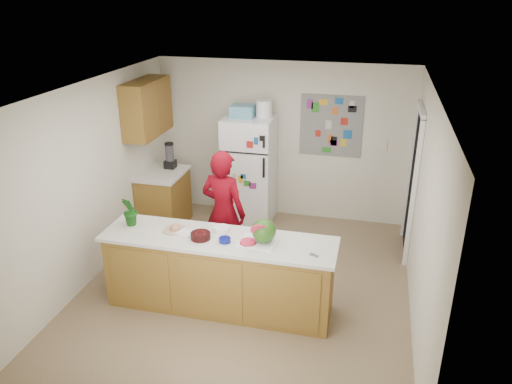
% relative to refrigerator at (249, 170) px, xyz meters
% --- Properties ---
extents(floor, '(4.00, 4.50, 0.02)m').
position_rel_refrigerator_xyz_m(floor, '(0.45, -1.88, -0.86)').
color(floor, brown).
rests_on(floor, ground).
extents(wall_back, '(4.00, 0.02, 2.50)m').
position_rel_refrigerator_xyz_m(wall_back, '(0.45, 0.38, 0.40)').
color(wall_back, beige).
rests_on(wall_back, ground).
extents(wall_left, '(0.02, 4.50, 2.50)m').
position_rel_refrigerator_xyz_m(wall_left, '(-1.56, -1.88, 0.40)').
color(wall_left, beige).
rests_on(wall_left, ground).
extents(wall_right, '(0.02, 4.50, 2.50)m').
position_rel_refrigerator_xyz_m(wall_right, '(2.46, -1.88, 0.40)').
color(wall_right, beige).
rests_on(wall_right, ground).
extents(ceiling, '(4.00, 4.50, 0.02)m').
position_rel_refrigerator_xyz_m(ceiling, '(0.45, -1.88, 1.66)').
color(ceiling, white).
rests_on(ceiling, wall_back).
extents(doorway, '(0.03, 0.85, 2.04)m').
position_rel_refrigerator_xyz_m(doorway, '(2.44, -0.43, 0.17)').
color(doorway, black).
rests_on(doorway, ground).
extents(peninsula_base, '(2.60, 0.62, 0.88)m').
position_rel_refrigerator_xyz_m(peninsula_base, '(0.25, -2.38, -0.41)').
color(peninsula_base, brown).
rests_on(peninsula_base, floor).
extents(peninsula_top, '(2.68, 0.70, 0.04)m').
position_rel_refrigerator_xyz_m(peninsula_top, '(0.25, -2.38, 0.05)').
color(peninsula_top, silver).
rests_on(peninsula_top, peninsula_base).
extents(side_counter_base, '(0.60, 0.80, 0.86)m').
position_rel_refrigerator_xyz_m(side_counter_base, '(-1.24, -0.53, -0.42)').
color(side_counter_base, brown).
rests_on(side_counter_base, floor).
extents(side_counter_top, '(0.64, 0.84, 0.04)m').
position_rel_refrigerator_xyz_m(side_counter_top, '(-1.24, -0.53, 0.03)').
color(side_counter_top, silver).
rests_on(side_counter_top, side_counter_base).
extents(upper_cabinets, '(0.35, 1.00, 0.80)m').
position_rel_refrigerator_xyz_m(upper_cabinets, '(-1.37, -0.58, 1.05)').
color(upper_cabinets, brown).
rests_on(upper_cabinets, wall_left).
extents(refrigerator, '(0.75, 0.70, 1.70)m').
position_rel_refrigerator_xyz_m(refrigerator, '(0.00, 0.00, 0.00)').
color(refrigerator, silver).
rests_on(refrigerator, floor).
extents(fridge_top_bin, '(0.35, 0.28, 0.18)m').
position_rel_refrigerator_xyz_m(fridge_top_bin, '(-0.10, 0.00, 0.94)').
color(fridge_top_bin, '#5999B2').
rests_on(fridge_top_bin, refrigerator).
extents(photo_collage, '(0.95, 0.01, 0.95)m').
position_rel_refrigerator_xyz_m(photo_collage, '(1.20, 0.36, 0.70)').
color(photo_collage, slate).
rests_on(photo_collage, wall_back).
extents(person, '(0.68, 0.52, 1.68)m').
position_rel_refrigerator_xyz_m(person, '(0.06, -1.57, -0.01)').
color(person, '#60030D').
rests_on(person, floor).
extents(blender_appliance, '(0.13, 0.13, 0.38)m').
position_rel_refrigerator_xyz_m(blender_appliance, '(-1.19, -0.31, 0.24)').
color(blender_appliance, black).
rests_on(blender_appliance, side_counter_top).
extents(cutting_board, '(0.45, 0.36, 0.01)m').
position_rel_refrigerator_xyz_m(cutting_board, '(0.72, -2.38, 0.08)').
color(cutting_board, silver).
rests_on(cutting_board, peninsula_top).
extents(watermelon, '(0.27, 0.27, 0.27)m').
position_rel_refrigerator_xyz_m(watermelon, '(0.78, -2.36, 0.22)').
color(watermelon, '#1D520E').
rests_on(watermelon, cutting_board).
extents(watermelon_slice, '(0.17, 0.17, 0.02)m').
position_rel_refrigerator_xyz_m(watermelon_slice, '(0.61, -2.43, 0.09)').
color(watermelon_slice, '#E9373C').
rests_on(watermelon_slice, cutting_board).
extents(cherry_bowl, '(0.29, 0.29, 0.07)m').
position_rel_refrigerator_xyz_m(cherry_bowl, '(0.07, -2.44, 0.11)').
color(cherry_bowl, black).
rests_on(cherry_bowl, peninsula_top).
extents(white_bowl, '(0.22, 0.22, 0.06)m').
position_rel_refrigerator_xyz_m(white_bowl, '(0.24, -2.23, 0.10)').
color(white_bowl, white).
rests_on(white_bowl, peninsula_top).
extents(cobalt_bowl, '(0.14, 0.14, 0.05)m').
position_rel_refrigerator_xyz_m(cobalt_bowl, '(0.35, -2.46, 0.10)').
color(cobalt_bowl, navy).
rests_on(cobalt_bowl, peninsula_top).
extents(plate, '(0.31, 0.31, 0.02)m').
position_rel_refrigerator_xyz_m(plate, '(-0.29, -2.33, 0.08)').
color(plate, '#B3AB8A').
rests_on(plate, peninsula_top).
extents(paper_towel, '(0.23, 0.22, 0.02)m').
position_rel_refrigerator_xyz_m(paper_towel, '(-0.14, -2.38, 0.08)').
color(paper_towel, white).
rests_on(paper_towel, peninsula_top).
extents(keys, '(0.10, 0.08, 0.01)m').
position_rel_refrigerator_xyz_m(keys, '(1.35, -2.52, 0.08)').
color(keys, gray).
rests_on(keys, peninsula_top).
extents(potted_plant, '(0.25, 0.26, 0.37)m').
position_rel_refrigerator_xyz_m(potted_plant, '(-0.84, -2.33, 0.26)').
color(potted_plant, '#1A4011').
rests_on(potted_plant, peninsula_top).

